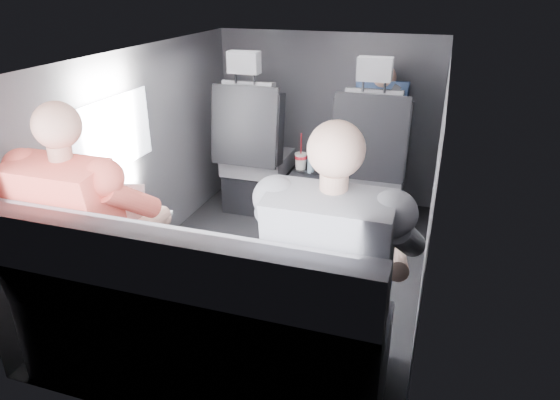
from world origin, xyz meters
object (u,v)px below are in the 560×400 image
(center_console, at_px, (312,191))
(laptop_black, at_px, (336,254))
(front_seat_right, at_px, (370,175))
(passenger_rear_left, at_px, (94,235))
(passenger_front_right, at_px, (380,121))
(rear_bench, at_px, (198,332))
(front_seat_left, at_px, (255,162))
(soda_cup, at_px, (301,161))
(laptop_white, at_px, (122,218))
(water_bottle, at_px, (311,164))
(passenger_rear_right, at_px, (335,275))

(center_console, distance_m, laptop_black, 1.77)
(front_seat_right, bearing_deg, passenger_rear_left, -118.86)
(front_seat_right, height_order, passenger_front_right, front_seat_right)
(rear_bench, relative_size, laptop_black, 5.11)
(front_seat_right, relative_size, passenger_front_right, 1.76)
(front_seat_left, bearing_deg, passenger_rear_left, -93.05)
(soda_cup, relative_size, laptop_white, 0.67)
(passenger_rear_left, height_order, passenger_front_right, passenger_rear_left)
(water_bottle, relative_size, passenger_rear_right, 0.11)
(rear_bench, bearing_deg, laptop_black, 30.27)
(front_seat_right, relative_size, passenger_rear_left, 0.98)
(center_console, relative_size, rear_bench, 0.30)
(rear_bench, relative_size, passenger_front_right, 2.22)
(front_seat_right, xyz_separation_m, soda_cup, (-0.51, -0.06, 0.07))
(water_bottle, relative_size, laptop_black, 0.47)
(rear_bench, height_order, passenger_front_right, passenger_front_right)
(laptop_black, xyz_separation_m, passenger_rear_right, (0.04, -0.21, 0.03))
(front_seat_right, xyz_separation_m, passenger_rear_left, (-1.00, -1.81, 0.25))
(front_seat_left, relative_size, water_bottle, 8.66)
(center_console, bearing_deg, laptop_black, -72.05)
(soda_cup, xyz_separation_m, passenger_rear_left, (-0.48, -1.75, 0.18))
(soda_cup, distance_m, laptop_black, 1.65)
(soda_cup, bearing_deg, front_seat_left, 171.27)
(laptop_black, distance_m, passenger_rear_right, 0.22)
(front_seat_right, distance_m, passenger_rear_left, 2.08)
(front_seat_left, bearing_deg, laptop_white, -93.28)
(laptop_white, xyz_separation_m, passenger_front_right, (1.00, 1.86, 0.10))
(passenger_front_right, bearing_deg, laptop_black, -87.81)
(soda_cup, height_order, passenger_rear_right, passenger_rear_right)
(rear_bench, height_order, passenger_rear_left, passenger_rear_left)
(front_seat_right, xyz_separation_m, center_console, (-0.45, 0.04, -0.20))
(rear_bench, bearing_deg, laptop_white, 150.78)
(rear_bench, xyz_separation_m, soda_cup, (-0.06, 1.84, 0.16))
(front_seat_left, relative_size, passenger_front_right, 1.76)
(front_seat_left, height_order, passenger_rear_right, passenger_rear_right)
(center_console, bearing_deg, passenger_front_right, 25.44)
(rear_bench, xyz_separation_m, passenger_rear_right, (0.57, 0.09, 0.35))
(water_bottle, xyz_separation_m, laptop_white, (-0.56, -1.51, 0.17))
(passenger_front_right, bearing_deg, front_seat_left, -164.15)
(front_seat_right, height_order, water_bottle, front_seat_right)
(center_console, xyz_separation_m, laptop_black, (0.53, -1.63, 0.43))
(front_seat_left, bearing_deg, laptop_black, -58.42)
(rear_bench, relative_size, water_bottle, 10.95)
(water_bottle, height_order, laptop_black, laptop_black)
(front_seat_right, distance_m, water_bottle, 0.44)
(water_bottle, bearing_deg, center_console, 99.93)
(soda_cup, distance_m, laptop_white, 1.62)
(center_console, xyz_separation_m, passenger_rear_left, (-0.55, -1.85, 0.45))
(center_console, height_order, rear_bench, rear_bench)
(laptop_white, height_order, passenger_front_right, passenger_front_right)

